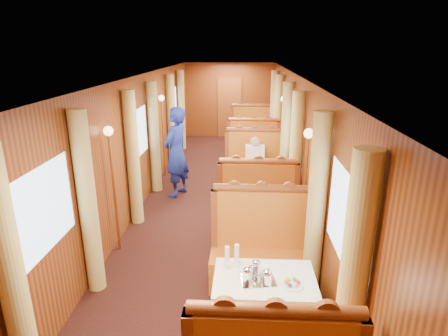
# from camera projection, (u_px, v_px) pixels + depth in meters

# --- Properties ---
(floor) EXTENTS (3.00, 12.00, 0.01)m
(floor) POSITION_uv_depth(u_px,v_px,m) (217.00, 205.00, 7.44)
(floor) COLOR black
(floor) RESTS_ON ground
(ceiling) EXTENTS (3.00, 12.00, 0.01)m
(ceiling) POSITION_uv_depth(u_px,v_px,m) (216.00, 77.00, 6.66)
(ceiling) COLOR silver
(ceiling) RESTS_ON wall_left
(wall_far) EXTENTS (3.00, 0.01, 2.50)m
(wall_far) POSITION_uv_depth(u_px,v_px,m) (229.00, 100.00, 12.74)
(wall_far) COLOR brown
(wall_far) RESTS_ON floor
(wall_left) EXTENTS (0.01, 12.00, 2.50)m
(wall_left) POSITION_uv_depth(u_px,v_px,m) (138.00, 143.00, 7.13)
(wall_left) COLOR brown
(wall_left) RESTS_ON floor
(wall_right) EXTENTS (0.01, 12.00, 2.50)m
(wall_right) POSITION_uv_depth(u_px,v_px,m) (297.00, 146.00, 6.97)
(wall_right) COLOR brown
(wall_right) RESTS_ON floor
(doorway_far) EXTENTS (0.80, 0.04, 2.00)m
(doorway_far) POSITION_uv_depth(u_px,v_px,m) (229.00, 108.00, 12.79)
(doorway_far) COLOR brown
(doorway_far) RESTS_ON floor
(table_near) EXTENTS (1.05, 0.72, 0.75)m
(table_near) POSITION_uv_depth(u_px,v_px,m) (263.00, 308.00, 3.96)
(table_near) COLOR white
(table_near) RESTS_ON floor
(banquette_near_aft) EXTENTS (1.30, 0.55, 1.34)m
(banquette_near_aft) POSITION_uv_depth(u_px,v_px,m) (260.00, 254.00, 4.91)
(banquette_near_aft) COLOR #AA4012
(banquette_near_aft) RESTS_ON floor
(table_mid) EXTENTS (1.05, 0.72, 0.75)m
(table_mid) POSITION_uv_depth(u_px,v_px,m) (255.00, 189.00, 7.28)
(table_mid) COLOR white
(table_mid) RESTS_ON floor
(banquette_mid_fwd) EXTENTS (1.30, 0.55, 1.34)m
(banquette_mid_fwd) POSITION_uv_depth(u_px,v_px,m) (257.00, 208.00, 6.31)
(banquette_mid_fwd) COLOR #AA4012
(banquette_mid_fwd) RESTS_ON floor
(banquette_mid_aft) EXTENTS (1.30, 0.55, 1.34)m
(banquette_mid_aft) POSITION_uv_depth(u_px,v_px,m) (254.00, 170.00, 8.23)
(banquette_mid_aft) COLOR #AA4012
(banquette_mid_aft) RESTS_ON floor
(table_far) EXTENTS (1.05, 0.72, 0.75)m
(table_far) POSITION_uv_depth(u_px,v_px,m) (252.00, 144.00, 10.61)
(table_far) COLOR white
(table_far) RESTS_ON floor
(banquette_far_fwd) EXTENTS (1.30, 0.55, 1.34)m
(banquette_far_fwd) POSITION_uv_depth(u_px,v_px,m) (253.00, 152.00, 9.63)
(banquette_far_fwd) COLOR #AA4012
(banquette_far_fwd) RESTS_ON floor
(banquette_far_aft) EXTENTS (1.30, 0.55, 1.34)m
(banquette_far_aft) POSITION_uv_depth(u_px,v_px,m) (252.00, 134.00, 11.55)
(banquette_far_aft) COLOR #AA4012
(banquette_far_aft) RESTS_ON floor
(tea_tray) EXTENTS (0.38, 0.31, 0.01)m
(tea_tray) POSITION_uv_depth(u_px,v_px,m) (258.00, 280.00, 3.79)
(tea_tray) COLOR silver
(tea_tray) RESTS_ON table_near
(teapot_left) EXTENTS (0.20, 0.17, 0.14)m
(teapot_left) POSITION_uv_depth(u_px,v_px,m) (248.00, 277.00, 3.75)
(teapot_left) COLOR silver
(teapot_left) RESTS_ON tea_tray
(teapot_right) EXTENTS (0.17, 0.13, 0.14)m
(teapot_right) POSITION_uv_depth(u_px,v_px,m) (267.00, 279.00, 3.71)
(teapot_right) COLOR silver
(teapot_right) RESTS_ON tea_tray
(teapot_back) EXTENTS (0.18, 0.15, 0.12)m
(teapot_back) POSITION_uv_depth(u_px,v_px,m) (256.00, 268.00, 3.91)
(teapot_back) COLOR silver
(teapot_back) RESTS_ON tea_tray
(fruit_plate) EXTENTS (0.24, 0.24, 0.05)m
(fruit_plate) POSITION_uv_depth(u_px,v_px,m) (292.00, 283.00, 3.72)
(fruit_plate) COLOR white
(fruit_plate) RESTS_ON table_near
(cup_inboard) EXTENTS (0.08, 0.08, 0.26)m
(cup_inboard) POSITION_uv_depth(u_px,v_px,m) (227.00, 260.00, 3.97)
(cup_inboard) COLOR white
(cup_inboard) RESTS_ON table_near
(cup_outboard) EXTENTS (0.08, 0.08, 0.26)m
(cup_outboard) POSITION_uv_depth(u_px,v_px,m) (237.00, 258.00, 4.01)
(cup_outboard) COLOR white
(cup_outboard) RESTS_ON table_near
(rose_vase_mid) EXTENTS (0.06, 0.06, 0.36)m
(rose_vase_mid) POSITION_uv_depth(u_px,v_px,m) (256.00, 161.00, 7.12)
(rose_vase_mid) COLOR silver
(rose_vase_mid) RESTS_ON table_mid
(rose_vase_far) EXTENTS (0.06, 0.06, 0.36)m
(rose_vase_far) POSITION_uv_depth(u_px,v_px,m) (252.00, 125.00, 10.41)
(rose_vase_far) COLOR silver
(rose_vase_far) RESTS_ON table_far
(window_left_near) EXTENTS (0.01, 1.20, 0.90)m
(window_left_near) POSITION_uv_depth(u_px,v_px,m) (43.00, 211.00, 3.74)
(window_left_near) COLOR #92ADD2
(window_left_near) RESTS_ON wall_left
(curtain_left_near_a) EXTENTS (0.22, 0.22, 2.35)m
(curtain_left_near_a) POSITION_uv_depth(u_px,v_px,m) (12.00, 281.00, 3.08)
(curtain_left_near_a) COLOR tan
(curtain_left_near_a) RESTS_ON floor
(curtain_left_near_b) EXTENTS (0.22, 0.22, 2.35)m
(curtain_left_near_b) POSITION_uv_depth(u_px,v_px,m) (88.00, 205.00, 4.56)
(curtain_left_near_b) COLOR tan
(curtain_left_near_b) RESTS_ON floor
(window_right_near) EXTENTS (0.01, 1.20, 0.90)m
(window_right_near) POSITION_uv_depth(u_px,v_px,m) (344.00, 218.00, 3.59)
(window_right_near) COLOR #92ADD2
(window_right_near) RESTS_ON wall_right
(curtain_right_near_a) EXTENTS (0.22, 0.22, 2.35)m
(curtain_right_near_a) POSITION_uv_depth(u_px,v_px,m) (352.00, 293.00, 2.94)
(curtain_right_near_a) COLOR tan
(curtain_right_near_a) RESTS_ON floor
(curtain_right_near_b) EXTENTS (0.22, 0.22, 2.35)m
(curtain_right_near_b) POSITION_uv_depth(u_px,v_px,m) (316.00, 210.00, 4.42)
(curtain_right_near_b) COLOR tan
(curtain_right_near_b) RESTS_ON floor
(window_left_mid) EXTENTS (0.01, 1.20, 0.90)m
(window_left_mid) POSITION_uv_depth(u_px,v_px,m) (138.00, 133.00, 7.07)
(window_left_mid) COLOR #92ADD2
(window_left_mid) RESTS_ON wall_left
(curtain_left_mid_a) EXTENTS (0.22, 0.22, 2.35)m
(curtain_left_mid_a) POSITION_uv_depth(u_px,v_px,m) (133.00, 159.00, 6.40)
(curtain_left_mid_a) COLOR tan
(curtain_left_mid_a) RESTS_ON floor
(curtain_left_mid_b) EXTENTS (0.22, 0.22, 2.35)m
(curtain_left_mid_b) POSITION_uv_depth(u_px,v_px,m) (154.00, 138.00, 7.89)
(curtain_left_mid_b) COLOR tan
(curtain_left_mid_b) RESTS_ON floor
(window_right_mid) EXTENTS (0.01, 1.20, 0.90)m
(window_right_mid) POSITION_uv_depth(u_px,v_px,m) (297.00, 135.00, 6.91)
(window_right_mid) COLOR #92ADD2
(window_right_mid) RESTS_ON wall_right
(curtain_right_mid_a) EXTENTS (0.22, 0.22, 2.35)m
(curtain_right_mid_a) POSITION_uv_depth(u_px,v_px,m) (295.00, 162.00, 6.26)
(curtain_right_mid_a) COLOR tan
(curtain_right_mid_a) RESTS_ON floor
(curtain_right_mid_b) EXTENTS (0.22, 0.22, 2.35)m
(curtain_right_mid_b) POSITION_uv_depth(u_px,v_px,m) (286.00, 140.00, 7.74)
(curtain_right_mid_b) COLOR tan
(curtain_right_mid_b) RESTS_ON floor
(window_left_far) EXTENTS (0.01, 1.20, 0.90)m
(window_left_far) POSITION_uv_depth(u_px,v_px,m) (173.00, 105.00, 10.39)
(window_left_far) COLOR #92ADD2
(window_left_far) RESTS_ON wall_left
(curtain_left_far_a) EXTENTS (0.22, 0.22, 2.35)m
(curtain_left_far_a) POSITION_uv_depth(u_px,v_px,m) (171.00, 120.00, 9.73)
(curtain_left_far_a) COLOR tan
(curtain_left_far_a) RESTS_ON floor
(curtain_left_far_b) EXTENTS (0.22, 0.22, 2.35)m
(curtain_left_far_b) POSITION_uv_depth(u_px,v_px,m) (181.00, 111.00, 11.21)
(curtain_left_far_b) COLOR tan
(curtain_left_far_b) RESTS_ON floor
(window_right_far) EXTENTS (0.01, 1.20, 0.90)m
(window_right_far) POSITION_uv_depth(u_px,v_px,m) (280.00, 106.00, 10.23)
(window_right_far) COLOR #92ADD2
(window_right_far) RESTS_ON wall_right
(curtain_right_far_a) EXTENTS (0.22, 0.22, 2.35)m
(curtain_right_far_a) POSITION_uv_depth(u_px,v_px,m) (278.00, 122.00, 9.58)
(curtain_right_far_a) COLOR tan
(curtain_right_far_a) RESTS_ON floor
(curtain_right_far_b) EXTENTS (0.22, 0.22, 2.35)m
(curtain_right_far_b) POSITION_uv_depth(u_px,v_px,m) (274.00, 111.00, 11.06)
(curtain_right_far_b) COLOR tan
(curtain_right_far_b) RESTS_ON floor
(sconce_left_fore) EXTENTS (0.14, 0.14, 1.95)m
(sconce_left_fore) POSITION_uv_depth(u_px,v_px,m) (112.00, 164.00, 5.42)
(sconce_left_fore) COLOR #BF8C3F
(sconce_left_fore) RESTS_ON floor
(sconce_right_fore) EXTENTS (0.14, 0.14, 1.95)m
(sconce_right_fore) POSITION_uv_depth(u_px,v_px,m) (306.00, 168.00, 5.28)
(sconce_right_fore) COLOR #BF8C3F
(sconce_right_fore) RESTS_ON floor
(sconce_left_aft) EXTENTS (0.14, 0.14, 1.95)m
(sconce_left_aft) POSITION_uv_depth(u_px,v_px,m) (162.00, 119.00, 8.74)
(sconce_left_aft) COLOR #BF8C3F
(sconce_left_aft) RESTS_ON floor
(sconce_right_aft) EXTENTS (0.14, 0.14, 1.95)m
(sconce_right_aft) POSITION_uv_depth(u_px,v_px,m) (283.00, 121.00, 8.60)
(sconce_right_aft) COLOR #BF8C3F
(sconce_right_aft) RESTS_ON floor
(steward) EXTENTS (0.68, 0.80, 1.87)m
(steward) POSITION_uv_depth(u_px,v_px,m) (176.00, 152.00, 7.69)
(steward) COLOR navy
(steward) RESTS_ON floor
(passenger) EXTENTS (0.40, 0.44, 0.76)m
(passenger) POSITION_uv_depth(u_px,v_px,m) (255.00, 159.00, 7.93)
(passenger) COLOR beige
(passenger) RESTS_ON banquette_mid_aft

